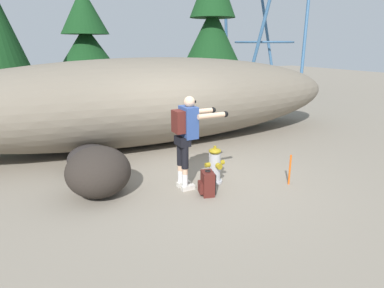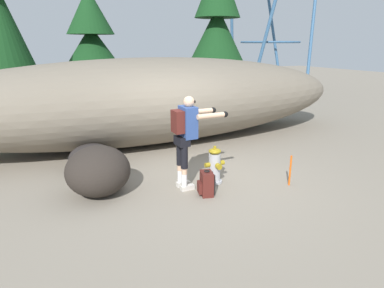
{
  "view_description": "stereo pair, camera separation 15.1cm",
  "coord_description": "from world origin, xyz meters",
  "px_view_note": "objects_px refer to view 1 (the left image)",
  "views": [
    {
      "loc": [
        -2.95,
        -5.42,
        2.62
      ],
      "look_at": [
        -0.19,
        0.14,
        0.75
      ],
      "focal_mm": 31.11,
      "sensor_mm": 36.0,
      "label": 1
    },
    {
      "loc": [
        -2.81,
        -5.49,
        2.62
      ],
      "look_at": [
        -0.19,
        0.14,
        0.75
      ],
      "focal_mm": 31.11,
      "sensor_mm": 36.0,
      "label": 2
    }
  ],
  "objects_px": {
    "spare_backpack": "(207,184)",
    "survey_stake": "(290,170)",
    "utility_worker": "(188,131)",
    "boulder_large": "(98,172)",
    "boulder_mid": "(91,159)",
    "fire_hydrant": "(215,166)"
  },
  "relations": [
    {
      "from": "utility_worker",
      "to": "spare_backpack",
      "type": "xyz_separation_m",
      "value": [
        0.18,
        -0.44,
        -0.89
      ]
    },
    {
      "from": "fire_hydrant",
      "to": "survey_stake",
      "type": "distance_m",
      "value": 1.45
    },
    {
      "from": "spare_backpack",
      "to": "survey_stake",
      "type": "relative_size",
      "value": 0.78
    },
    {
      "from": "boulder_large",
      "to": "boulder_mid",
      "type": "distance_m",
      "value": 1.23
    },
    {
      "from": "fire_hydrant",
      "to": "spare_backpack",
      "type": "height_order",
      "value": "fire_hydrant"
    },
    {
      "from": "fire_hydrant",
      "to": "survey_stake",
      "type": "xyz_separation_m",
      "value": [
        1.24,
        -0.74,
        -0.04
      ]
    },
    {
      "from": "boulder_mid",
      "to": "utility_worker",
      "type": "bearing_deg",
      "value": -48.02
    },
    {
      "from": "boulder_large",
      "to": "boulder_mid",
      "type": "relative_size",
      "value": 1.19
    },
    {
      "from": "boulder_mid",
      "to": "survey_stake",
      "type": "bearing_deg",
      "value": -35.66
    },
    {
      "from": "boulder_large",
      "to": "survey_stake",
      "type": "distance_m",
      "value": 3.59
    },
    {
      "from": "fire_hydrant",
      "to": "utility_worker",
      "type": "xyz_separation_m",
      "value": [
        -0.59,
        -0.0,
        0.77
      ]
    },
    {
      "from": "survey_stake",
      "to": "boulder_mid",
      "type": "bearing_deg",
      "value": 144.34
    },
    {
      "from": "fire_hydrant",
      "to": "boulder_mid",
      "type": "xyz_separation_m",
      "value": [
        -2.07,
        1.64,
        -0.05
      ]
    },
    {
      "from": "spare_backpack",
      "to": "survey_stake",
      "type": "distance_m",
      "value": 1.68
    },
    {
      "from": "fire_hydrant",
      "to": "survey_stake",
      "type": "height_order",
      "value": "fire_hydrant"
    },
    {
      "from": "utility_worker",
      "to": "survey_stake",
      "type": "height_order",
      "value": "utility_worker"
    },
    {
      "from": "utility_worker",
      "to": "boulder_mid",
      "type": "height_order",
      "value": "utility_worker"
    },
    {
      "from": "spare_backpack",
      "to": "survey_stake",
      "type": "xyz_separation_m",
      "value": [
        1.65,
        -0.29,
        0.08
      ]
    },
    {
      "from": "spare_backpack",
      "to": "boulder_large",
      "type": "bearing_deg",
      "value": -11.49
    },
    {
      "from": "fire_hydrant",
      "to": "boulder_mid",
      "type": "bearing_deg",
      "value": 141.56
    },
    {
      "from": "utility_worker",
      "to": "boulder_large",
      "type": "relative_size",
      "value": 1.45
    },
    {
      "from": "spare_backpack",
      "to": "boulder_large",
      "type": "xyz_separation_m",
      "value": [
        -1.74,
        0.86,
        0.23
      ]
    }
  ]
}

